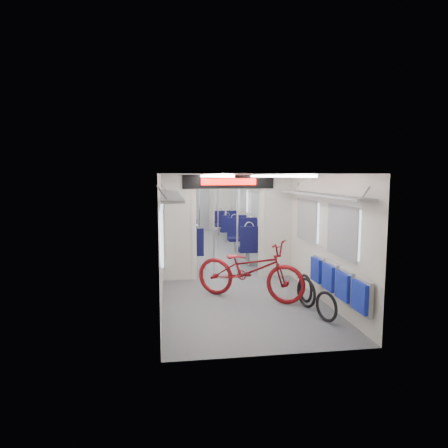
% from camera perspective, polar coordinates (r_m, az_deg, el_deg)
% --- Properties ---
extents(carriage, '(12.00, 12.02, 2.31)m').
position_cam_1_polar(carriage, '(10.56, -0.91, 2.66)').
color(carriage, '#515456').
rests_on(carriage, ground).
extents(bicycle, '(2.17, 1.76, 1.11)m').
position_cam_1_polar(bicycle, '(7.43, 3.67, -6.51)').
color(bicycle, maroon).
rests_on(bicycle, ground).
extents(flip_bench, '(0.12, 2.09, 0.50)m').
position_cam_1_polar(flip_bench, '(6.74, 15.85, -7.92)').
color(flip_bench, gray).
rests_on(flip_bench, carriage).
extents(bike_hoop_a, '(0.20, 0.48, 0.49)m').
position_cam_1_polar(bike_hoop_a, '(6.57, 14.41, -11.55)').
color(bike_hoop_a, black).
rests_on(bike_hoop_a, ground).
extents(bike_hoop_b, '(0.19, 0.52, 0.52)m').
position_cam_1_polar(bike_hoop_b, '(7.16, 11.67, -9.78)').
color(bike_hoop_b, black).
rests_on(bike_hoop_b, ground).
extents(bike_hoop_c, '(0.11, 0.52, 0.52)m').
position_cam_1_polar(bike_hoop_c, '(7.44, 11.53, -9.17)').
color(bike_hoop_c, black).
rests_on(bike_hoop_c, ground).
extents(seat_bay_near_left, '(0.94, 2.20, 1.14)m').
position_cam_1_polar(seat_bay_near_left, '(10.69, -5.95, -2.40)').
color(seat_bay_near_left, '#0B0B33').
rests_on(seat_bay_near_left, ground).
extents(seat_bay_near_right, '(0.94, 2.20, 1.14)m').
position_cam_1_polar(seat_bay_near_right, '(11.14, 3.67, -2.00)').
color(seat_bay_near_right, '#0B0B33').
rests_on(seat_bay_near_right, ground).
extents(seat_bay_far_left, '(0.93, 2.15, 1.12)m').
position_cam_1_polar(seat_bay_far_left, '(14.50, -6.59, -0.01)').
color(seat_bay_far_left, '#0B0B33').
rests_on(seat_bay_far_left, ground).
extents(seat_bay_far_right, '(0.88, 1.91, 1.05)m').
position_cam_1_polar(seat_bay_far_right, '(14.59, 0.78, -0.05)').
color(seat_bay_far_right, '#0B0B33').
rests_on(seat_bay_far_right, ground).
extents(stanchion_near_left, '(0.04, 0.04, 2.30)m').
position_cam_1_polar(stanchion_near_left, '(9.17, -1.48, -0.17)').
color(stanchion_near_left, silver).
rests_on(stanchion_near_left, ground).
extents(stanchion_near_right, '(0.04, 0.04, 2.30)m').
position_cam_1_polar(stanchion_near_right, '(9.38, 1.92, -0.02)').
color(stanchion_near_right, silver).
rests_on(stanchion_near_right, ground).
extents(stanchion_far_left, '(0.04, 0.04, 2.30)m').
position_cam_1_polar(stanchion_far_left, '(12.82, -3.51, 1.81)').
color(stanchion_far_left, silver).
rests_on(stanchion_far_left, ground).
extents(stanchion_far_right, '(0.04, 0.04, 2.30)m').
position_cam_1_polar(stanchion_far_right, '(12.43, -0.86, 1.67)').
color(stanchion_far_right, silver).
rests_on(stanchion_far_right, ground).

